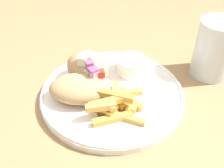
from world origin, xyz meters
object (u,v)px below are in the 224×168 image
object	(u,v)px
pita_sandwich_far	(87,68)
fries_pile	(116,102)
pita_sandwich_near	(81,88)
sauce_ramekin	(131,64)
plate	(112,93)
water_glass	(214,51)

from	to	relation	value
pita_sandwich_far	fries_pile	size ratio (longest dim) A/B	0.89
pita_sandwich_near	sauce_ramekin	bearing A→B (deg)	41.47
plate	water_glass	distance (m)	0.24
pita_sandwich_near	sauce_ramekin	distance (m)	0.13
pita_sandwich_far	pita_sandwich_near	bearing A→B (deg)	-57.19
fries_pile	water_glass	distance (m)	0.26
plate	sauce_ramekin	distance (m)	0.08
pita_sandwich_near	fries_pile	xyz separation A→B (m)	(0.07, 0.00, -0.01)
fries_pile	sauce_ramekin	xyz separation A→B (m)	(-0.02, 0.12, 0.01)
fries_pile	sauce_ramekin	size ratio (longest dim) A/B	1.90
fries_pile	water_glass	size ratio (longest dim) A/B	1.01
pita_sandwich_near	water_glass	world-z (taller)	water_glass
pita_sandwich_near	pita_sandwich_far	bearing A→B (deg)	82.63
plate	pita_sandwich_far	world-z (taller)	pita_sandwich_far
sauce_ramekin	water_glass	size ratio (longest dim) A/B	0.53
sauce_ramekin	water_glass	world-z (taller)	water_glass
pita_sandwich_near	water_glass	size ratio (longest dim) A/B	1.12
pita_sandwich_near	pita_sandwich_far	size ratio (longest dim) A/B	1.26
plate	pita_sandwich_far	distance (m)	0.07
plate	fries_pile	distance (m)	0.05
pita_sandwich_far	fries_pile	bearing A→B (deg)	-12.57
plate	fries_pile	size ratio (longest dim) A/B	2.26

